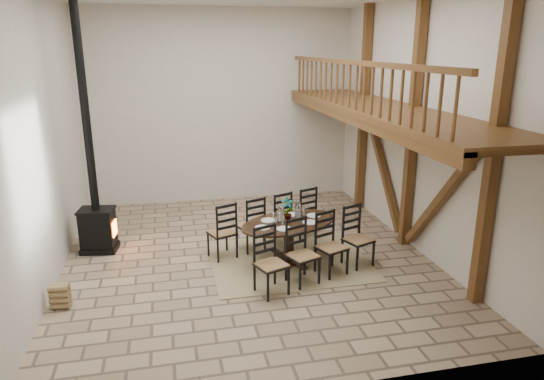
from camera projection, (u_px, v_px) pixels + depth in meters
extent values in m
plane|color=tan|center=(247.00, 257.00, 9.65)|extent=(8.00, 8.00, 0.00)
cube|color=beige|center=(220.00, 107.00, 12.68)|extent=(7.00, 0.02, 5.00)
cube|color=beige|center=(307.00, 196.00, 5.19)|extent=(7.00, 0.02, 5.00)
cube|color=beige|center=(42.00, 141.00, 8.21)|extent=(0.02, 8.00, 5.00)
cube|color=beige|center=(418.00, 126.00, 9.66)|extent=(0.02, 8.00, 5.00)
cube|color=brown|center=(494.00, 152.00, 7.30)|extent=(0.18, 0.18, 5.00)
cube|color=brown|center=(413.00, 127.00, 9.64)|extent=(0.18, 0.18, 5.00)
cube|color=brown|center=(364.00, 111.00, 11.98)|extent=(0.18, 0.18, 5.00)
cube|color=brown|center=(442.00, 198.00, 8.78)|extent=(0.14, 2.16, 2.54)
cube|color=brown|center=(382.00, 166.00, 11.12)|extent=(0.14, 2.16, 2.54)
cube|color=brown|center=(414.00, 112.00, 9.55)|extent=(0.20, 7.80, 0.20)
cube|color=brown|center=(382.00, 110.00, 9.40)|extent=(1.60, 7.80, 0.12)
cube|color=brown|center=(348.00, 116.00, 9.28)|extent=(0.18, 7.80, 0.22)
cube|color=brown|center=(351.00, 62.00, 8.99)|extent=(0.09, 7.60, 0.09)
cube|color=brown|center=(350.00, 85.00, 9.11)|extent=(0.06, 7.60, 0.86)
cube|color=tan|center=(289.00, 261.00, 9.48)|extent=(3.00, 2.50, 0.02)
ellipsoid|color=black|center=(289.00, 223.00, 9.25)|extent=(2.30, 1.85, 0.04)
cylinder|color=black|center=(289.00, 242.00, 9.37)|extent=(0.20, 0.20, 0.74)
cylinder|color=black|center=(289.00, 259.00, 9.47)|extent=(0.61, 0.61, 0.06)
cube|color=#AE7D50|center=(271.00, 265.00, 8.11)|extent=(0.62, 0.60, 0.04)
cube|color=black|center=(271.00, 279.00, 8.19)|extent=(0.60, 0.60, 0.50)
cube|color=black|center=(265.00, 244.00, 8.19)|extent=(0.40, 0.19, 0.66)
cube|color=#AE7D50|center=(303.00, 256.00, 8.46)|extent=(0.62, 0.60, 0.04)
cube|color=black|center=(303.00, 270.00, 8.54)|extent=(0.60, 0.60, 0.50)
cube|color=black|center=(296.00, 236.00, 8.54)|extent=(0.40, 0.19, 0.66)
cube|color=#AE7D50|center=(332.00, 247.00, 8.81)|extent=(0.62, 0.60, 0.04)
cube|color=black|center=(331.00, 261.00, 8.88)|extent=(0.60, 0.60, 0.50)
cube|color=black|center=(325.00, 228.00, 8.89)|extent=(0.40, 0.19, 0.66)
cube|color=#AE7D50|center=(358.00, 240.00, 9.16)|extent=(0.62, 0.60, 0.04)
cube|color=black|center=(358.00, 253.00, 9.23)|extent=(0.60, 0.60, 0.50)
cube|color=black|center=(351.00, 221.00, 9.24)|extent=(0.40, 0.19, 0.66)
cube|color=#AE7D50|center=(222.00, 233.00, 9.51)|extent=(0.62, 0.60, 0.04)
cube|color=black|center=(222.00, 245.00, 9.58)|extent=(0.60, 0.60, 0.50)
cube|color=black|center=(227.00, 221.00, 9.25)|extent=(0.40, 0.19, 0.66)
cube|color=#AE7D50|center=(251.00, 226.00, 9.86)|extent=(0.62, 0.60, 0.04)
cube|color=black|center=(251.00, 238.00, 9.93)|extent=(0.60, 0.60, 0.50)
cube|color=black|center=(256.00, 214.00, 9.60)|extent=(0.40, 0.19, 0.66)
cube|color=#AE7D50|center=(277.00, 220.00, 10.21)|extent=(0.62, 0.60, 0.04)
cube|color=black|center=(277.00, 232.00, 10.28)|extent=(0.60, 0.60, 0.50)
cube|color=black|center=(283.00, 209.00, 9.95)|extent=(0.40, 0.19, 0.66)
cube|color=#AE7D50|center=(302.00, 214.00, 10.56)|extent=(0.62, 0.60, 0.04)
cube|color=black|center=(302.00, 226.00, 10.63)|extent=(0.60, 0.60, 0.50)
cube|color=black|center=(308.00, 203.00, 10.30)|extent=(0.40, 0.19, 0.66)
cube|color=white|center=(289.00, 221.00, 9.25)|extent=(1.71, 1.27, 0.01)
cube|color=white|center=(289.00, 217.00, 9.22)|extent=(1.04, 0.66, 0.18)
cylinder|color=white|center=(281.00, 215.00, 9.09)|extent=(0.12, 0.12, 0.34)
cylinder|color=white|center=(297.00, 211.00, 9.30)|extent=(0.12, 0.12, 0.34)
cylinder|color=silver|center=(281.00, 220.00, 9.12)|extent=(0.06, 0.06, 0.16)
cylinder|color=silver|center=(297.00, 216.00, 9.33)|extent=(0.06, 0.06, 0.16)
imported|color=#4C723F|center=(287.00, 209.00, 9.23)|extent=(0.29, 0.24, 0.46)
cube|color=black|center=(100.00, 248.00, 9.95)|extent=(0.77, 0.63, 0.11)
cube|color=black|center=(98.00, 229.00, 9.83)|extent=(0.71, 0.57, 0.75)
cube|color=#FF590C|center=(115.00, 228.00, 9.85)|extent=(0.06, 0.30, 0.30)
cube|color=black|center=(96.00, 210.00, 9.72)|extent=(0.76, 0.62, 0.04)
cylinder|color=black|center=(85.00, 106.00, 9.13)|extent=(0.16, 0.16, 4.10)
cylinder|color=brown|center=(96.00, 235.00, 10.32)|extent=(0.53, 0.53, 0.34)
cube|color=#997B55|center=(95.00, 226.00, 10.26)|extent=(0.28, 0.28, 0.10)
cube|color=#997B55|center=(60.00, 296.00, 7.74)|extent=(0.32, 0.24, 0.41)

